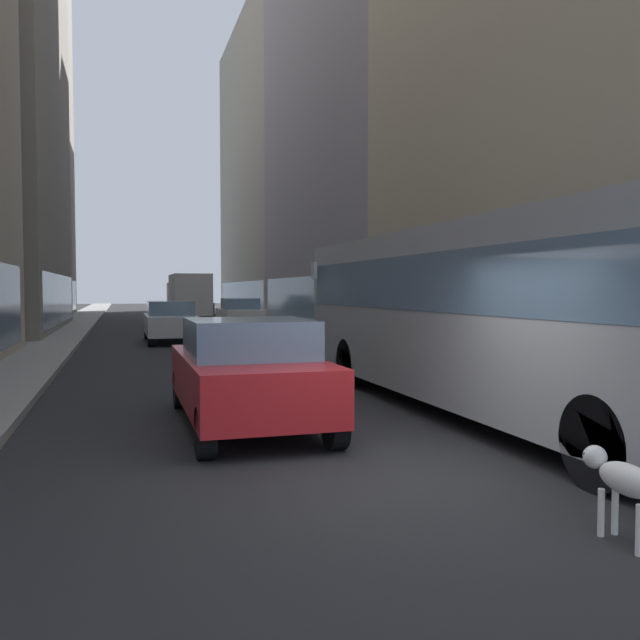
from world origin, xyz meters
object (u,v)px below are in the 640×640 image
(car_black_suv, at_px, (200,306))
(car_red_coupe, at_px, (247,372))
(transit_bus, at_px, (485,306))
(box_truck, at_px, (188,296))
(car_silver_sedan, at_px, (170,321))
(dalmatian_dog, at_px, (621,479))
(car_white_van, at_px, (240,314))

(car_black_suv, relative_size, car_red_coupe, 1.04)
(transit_bus, bearing_deg, box_truck, 92.68)
(transit_bus, distance_m, car_black_suv, 42.02)
(car_silver_sedan, distance_m, car_red_coupe, 16.50)
(car_black_suv, bearing_deg, dalmatian_dog, -92.31)
(box_truck, bearing_deg, transit_bus, -87.32)
(transit_bus, distance_m, box_truck, 34.25)
(car_red_coupe, bearing_deg, car_white_van, 80.45)
(car_white_van, bearing_deg, car_red_coupe, -99.55)
(dalmatian_dog, bearing_deg, box_truck, 89.55)
(car_black_suv, distance_m, car_red_coupe, 42.16)
(car_white_van, xyz_separation_m, car_silver_sedan, (-4.00, -7.29, 0.00))
(transit_bus, bearing_deg, car_silver_sedan, 103.59)
(transit_bus, distance_m, car_red_coupe, 4.11)
(car_white_van, xyz_separation_m, dalmatian_dog, (-1.91, -29.13, -0.31))
(car_black_suv, xyz_separation_m, box_truck, (-1.60, -7.80, 0.84))
(car_white_van, distance_m, car_silver_sedan, 8.31)
(car_black_suv, bearing_deg, car_silver_sedan, -98.93)
(car_silver_sedan, distance_m, box_truck, 17.85)
(car_black_suv, height_order, car_silver_sedan, same)
(car_white_van, height_order, dalmatian_dog, car_white_van)
(car_black_suv, bearing_deg, car_red_coupe, -95.44)
(transit_bus, height_order, dalmatian_dog, transit_bus)
(car_white_van, bearing_deg, transit_bus, -90.00)
(transit_bus, distance_m, dalmatian_dog, 5.78)
(car_black_suv, distance_m, car_white_van, 18.18)
(box_truck, xyz_separation_m, dalmatian_dog, (-0.31, -39.51, -1.15))
(dalmatian_dog, bearing_deg, car_silver_sedan, 95.47)
(car_black_suv, xyz_separation_m, car_red_coupe, (-4.00, -41.97, 0.00))
(car_black_suv, xyz_separation_m, car_silver_sedan, (-4.00, -25.47, 0.00))
(car_silver_sedan, bearing_deg, car_white_van, 61.23)
(car_black_suv, bearing_deg, transit_bus, -90.00)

